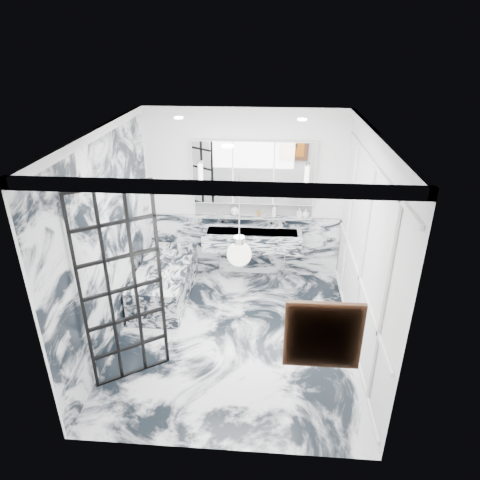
# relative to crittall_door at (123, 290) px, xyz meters

# --- Properties ---
(floor) EXTENTS (3.60, 3.60, 0.00)m
(floor) POSITION_rel_crittall_door_xyz_m (1.18, 0.80, -1.21)
(floor) COLOR silver
(floor) RESTS_ON ground
(ceiling) EXTENTS (3.60, 3.60, 0.00)m
(ceiling) POSITION_rel_crittall_door_xyz_m (1.18, 0.80, 1.59)
(ceiling) COLOR white
(ceiling) RESTS_ON wall_back
(wall_back) EXTENTS (3.60, 0.00, 3.60)m
(wall_back) POSITION_rel_crittall_door_xyz_m (1.18, 2.60, 0.19)
(wall_back) COLOR white
(wall_back) RESTS_ON floor
(wall_front) EXTENTS (3.60, 0.00, 3.60)m
(wall_front) POSITION_rel_crittall_door_xyz_m (1.18, -1.00, 0.19)
(wall_front) COLOR white
(wall_front) RESTS_ON floor
(wall_left) EXTENTS (0.00, 3.60, 3.60)m
(wall_left) POSITION_rel_crittall_door_xyz_m (-0.42, 0.80, 0.19)
(wall_left) COLOR white
(wall_left) RESTS_ON floor
(wall_right) EXTENTS (0.00, 3.60, 3.60)m
(wall_right) POSITION_rel_crittall_door_xyz_m (2.78, 0.80, 0.19)
(wall_right) COLOR white
(wall_right) RESTS_ON floor
(marble_clad_back) EXTENTS (3.18, 0.05, 1.05)m
(marble_clad_back) POSITION_rel_crittall_door_xyz_m (1.18, 2.58, -0.68)
(marble_clad_back) COLOR silver
(marble_clad_back) RESTS_ON floor
(marble_clad_left) EXTENTS (0.02, 3.56, 2.68)m
(marble_clad_left) POSITION_rel_crittall_door_xyz_m (-0.41, 0.80, 0.13)
(marble_clad_left) COLOR silver
(marble_clad_left) RESTS_ON floor
(panel_molding) EXTENTS (0.03, 3.40, 2.30)m
(panel_molding) POSITION_rel_crittall_door_xyz_m (2.76, 0.80, 0.09)
(panel_molding) COLOR white
(panel_molding) RESTS_ON floor
(soap_bottle_a) EXTENTS (0.10, 0.10, 0.21)m
(soap_bottle_a) POSITION_rel_crittall_door_xyz_m (1.67, 2.51, -0.01)
(soap_bottle_a) COLOR #8C5919
(soap_bottle_a) RESTS_ON ledge
(soap_bottle_b) EXTENTS (0.09, 0.09, 0.16)m
(soap_bottle_b) POSITION_rel_crittall_door_xyz_m (2.07, 2.51, -0.03)
(soap_bottle_b) COLOR #4C4C51
(soap_bottle_b) RESTS_ON ledge
(soap_bottle_c) EXTENTS (0.15, 0.15, 0.15)m
(soap_bottle_c) POSITION_rel_crittall_door_xyz_m (2.18, 2.51, -0.04)
(soap_bottle_c) COLOR silver
(soap_bottle_c) RESTS_ON ledge
(face_pot) EXTENTS (0.14, 0.14, 0.14)m
(face_pot) POSITION_rel_crittall_door_xyz_m (1.03, 2.51, -0.04)
(face_pot) COLOR white
(face_pot) RESTS_ON ledge
(amber_bottle) EXTENTS (0.04, 0.04, 0.10)m
(amber_bottle) POSITION_rel_crittall_door_xyz_m (1.41, 2.51, -0.07)
(amber_bottle) COLOR #8C5919
(amber_bottle) RESTS_ON ledge
(flower_vase) EXTENTS (0.08, 0.08, 0.12)m
(flower_vase) POSITION_rel_crittall_door_xyz_m (0.16, 1.12, -0.60)
(flower_vase) COLOR silver
(flower_vase) RESTS_ON bathtub
(crittall_door) EXTENTS (0.75, 0.53, 2.41)m
(crittall_door) POSITION_rel_crittall_door_xyz_m (0.00, 0.00, 0.00)
(crittall_door) COLOR black
(crittall_door) RESTS_ON floor
(artwork) EXTENTS (0.56, 0.05, 0.56)m
(artwork) POSITION_rel_crittall_door_xyz_m (2.09, -0.96, 0.25)
(artwork) COLOR #CF6515
(artwork) RESTS_ON wall_front
(pendant_light) EXTENTS (0.22, 0.22, 0.22)m
(pendant_light) POSITION_rel_crittall_door_xyz_m (1.35, -0.55, 0.79)
(pendant_light) COLOR white
(pendant_light) RESTS_ON ceiling
(trough_sink) EXTENTS (1.60, 0.45, 0.30)m
(trough_sink) POSITION_rel_crittall_door_xyz_m (1.33, 2.36, -0.48)
(trough_sink) COLOR silver
(trough_sink) RESTS_ON wall_back
(ledge) EXTENTS (1.90, 0.14, 0.04)m
(ledge) POSITION_rel_crittall_door_xyz_m (1.33, 2.52, -0.14)
(ledge) COLOR silver
(ledge) RESTS_ON wall_back
(subway_tile) EXTENTS (1.90, 0.03, 0.23)m
(subway_tile) POSITION_rel_crittall_door_xyz_m (1.33, 2.59, -0.00)
(subway_tile) COLOR white
(subway_tile) RESTS_ON wall_back
(mirror_cabinet) EXTENTS (1.90, 0.16, 1.00)m
(mirror_cabinet) POSITION_rel_crittall_door_xyz_m (1.33, 2.53, 0.61)
(mirror_cabinet) COLOR white
(mirror_cabinet) RESTS_ON wall_back
(sconce_left) EXTENTS (0.07, 0.07, 0.40)m
(sconce_left) POSITION_rel_crittall_door_xyz_m (0.51, 2.43, 0.57)
(sconce_left) COLOR white
(sconce_left) RESTS_ON mirror_cabinet
(sconce_right) EXTENTS (0.07, 0.07, 0.40)m
(sconce_right) POSITION_rel_crittall_door_xyz_m (2.15, 2.43, 0.57)
(sconce_right) COLOR white
(sconce_right) RESTS_ON mirror_cabinet
(bathtub) EXTENTS (0.75, 1.65, 0.55)m
(bathtub) POSITION_rel_crittall_door_xyz_m (0.00, 1.70, -0.93)
(bathtub) COLOR silver
(bathtub) RESTS_ON floor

